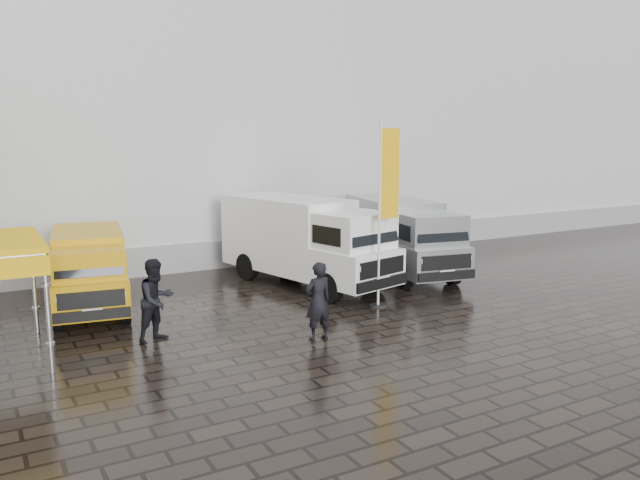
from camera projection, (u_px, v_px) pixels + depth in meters
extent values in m
plane|color=black|center=(384.00, 317.00, 16.50)|extent=(120.00, 120.00, 0.00)
cube|color=silver|center=(230.00, 109.00, 30.23)|extent=(44.00, 16.00, 12.00)
cube|color=gray|center=(309.00, 246.00, 24.22)|extent=(44.00, 0.15, 1.00)
cylinder|color=silver|center=(34.00, 283.00, 15.02)|extent=(0.10, 0.10, 2.43)
cylinder|color=silver|center=(48.00, 315.00, 12.41)|extent=(0.10, 0.10, 2.43)
cylinder|color=black|center=(378.00, 305.00, 17.53)|extent=(0.50, 0.50, 0.04)
cylinder|color=white|center=(379.00, 215.00, 17.11)|extent=(0.07, 0.07, 5.14)
cube|color=#FFB60D|center=(390.00, 174.00, 17.08)|extent=(0.60, 0.03, 2.47)
cube|color=black|center=(441.00, 235.00, 26.88)|extent=(0.65, 0.65, 1.02)
imported|color=black|center=(318.00, 301.00, 14.50)|extent=(0.70, 0.48, 1.86)
imported|color=black|center=(156.00, 300.00, 14.44)|extent=(1.17, 1.08, 1.95)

